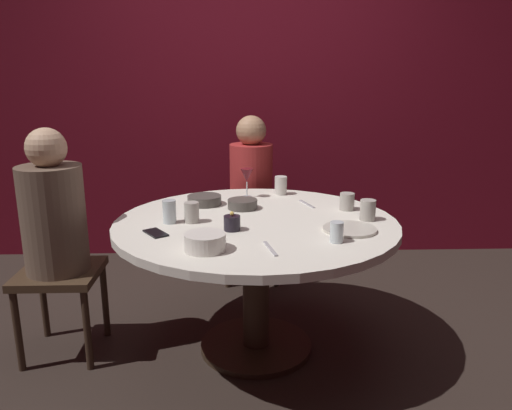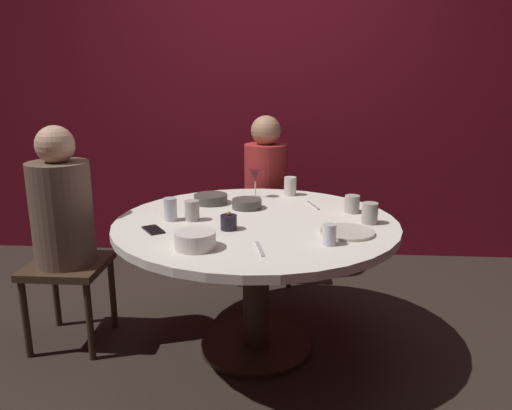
{
  "view_description": "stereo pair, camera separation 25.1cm",
  "coord_description": "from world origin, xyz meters",
  "px_view_note": "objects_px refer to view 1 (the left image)",
  "views": [
    {
      "loc": [
        -0.08,
        -2.42,
        1.45
      ],
      "look_at": [
        0.0,
        0.0,
        0.81
      ],
      "focal_mm": 34.95,
      "sensor_mm": 36.0,
      "label": 1
    },
    {
      "loc": [
        0.17,
        -2.42,
        1.45
      ],
      "look_at": [
        0.0,
        0.0,
        0.81
      ],
      "focal_mm": 34.95,
      "sensor_mm": 36.0,
      "label": 2
    }
  ],
  "objects_px": {
    "dinner_plate": "(350,229)",
    "cell_phone": "(156,233)",
    "wine_glass": "(247,176)",
    "cup_beside_wine": "(169,212)",
    "cup_far_edge": "(337,232)",
    "cup_center_front": "(192,212)",
    "dining_table": "(256,245)",
    "bowl_serving_large": "(243,204)",
    "candle_holder": "(232,223)",
    "seated_diner_left": "(54,220)",
    "bowl_small_white": "(205,242)",
    "cup_near_candle": "(347,202)",
    "cup_by_right_diner": "(368,210)",
    "bowl_salad_center": "(204,200)",
    "cup_by_left_diner": "(281,185)",
    "seated_diner_back": "(251,180)"
  },
  "relations": [
    {
      "from": "cup_near_candle",
      "to": "cup_by_left_diner",
      "type": "relative_size",
      "value": 0.83
    },
    {
      "from": "candle_holder",
      "to": "wine_glass",
      "type": "distance_m",
      "value": 0.66
    },
    {
      "from": "cell_phone",
      "to": "bowl_salad_center",
      "type": "distance_m",
      "value": 0.56
    },
    {
      "from": "bowl_salad_center",
      "to": "cup_near_candle",
      "type": "height_order",
      "value": "cup_near_candle"
    },
    {
      "from": "seated_diner_left",
      "to": "bowl_salad_center",
      "type": "distance_m",
      "value": 0.8
    },
    {
      "from": "cup_beside_wine",
      "to": "bowl_serving_large",
      "type": "bearing_deg",
      "value": 35.53
    },
    {
      "from": "bowl_small_white",
      "to": "cup_by_left_diner",
      "type": "xyz_separation_m",
      "value": [
        0.4,
        0.99,
        0.02
      ]
    },
    {
      "from": "bowl_serving_large",
      "to": "cup_by_left_diner",
      "type": "bearing_deg",
      "value": 53.8
    },
    {
      "from": "dining_table",
      "to": "candle_holder",
      "type": "distance_m",
      "value": 0.27
    },
    {
      "from": "cup_beside_wine",
      "to": "cup_center_front",
      "type": "bearing_deg",
      "value": 4.29
    },
    {
      "from": "bowl_salad_center",
      "to": "bowl_small_white",
      "type": "distance_m",
      "value": 0.76
    },
    {
      "from": "seated_diner_back",
      "to": "cup_beside_wine",
      "type": "xyz_separation_m",
      "value": [
        -0.43,
        -1.01,
        0.06
      ]
    },
    {
      "from": "wine_glass",
      "to": "bowl_salad_center",
      "type": "distance_m",
      "value": 0.31
    },
    {
      "from": "seated_diner_back",
      "to": "cup_by_left_diner",
      "type": "relative_size",
      "value": 10.41
    },
    {
      "from": "bowl_small_white",
      "to": "wine_glass",
      "type": "bearing_deg",
      "value": 78.29
    },
    {
      "from": "seated_diner_left",
      "to": "dinner_plate",
      "type": "bearing_deg",
      "value": -7.38
    },
    {
      "from": "dinner_plate",
      "to": "cell_phone",
      "type": "relative_size",
      "value": 1.82
    },
    {
      "from": "wine_glass",
      "to": "cup_center_front",
      "type": "xyz_separation_m",
      "value": [
        -0.28,
        -0.51,
        -0.08
      ]
    },
    {
      "from": "cup_center_front",
      "to": "dinner_plate",
      "type": "bearing_deg",
      "value": -12.15
    },
    {
      "from": "candle_holder",
      "to": "dinner_plate",
      "type": "height_order",
      "value": "candle_holder"
    },
    {
      "from": "dining_table",
      "to": "bowl_small_white",
      "type": "height_order",
      "value": "bowl_small_white"
    },
    {
      "from": "cup_by_right_diner",
      "to": "cup_center_front",
      "type": "bearing_deg",
      "value": -179.53
    },
    {
      "from": "seated_diner_left",
      "to": "bowl_small_white",
      "type": "relative_size",
      "value": 6.8
    },
    {
      "from": "cup_near_candle",
      "to": "cup_by_right_diner",
      "type": "xyz_separation_m",
      "value": [
        0.06,
        -0.2,
        0.01
      ]
    },
    {
      "from": "cup_by_left_diner",
      "to": "seated_diner_left",
      "type": "bearing_deg",
      "value": -155.01
    },
    {
      "from": "dining_table",
      "to": "bowl_serving_large",
      "type": "bearing_deg",
      "value": 106.27
    },
    {
      "from": "bowl_serving_large",
      "to": "bowl_small_white",
      "type": "bearing_deg",
      "value": -103.72
    },
    {
      "from": "wine_glass",
      "to": "cup_by_right_diner",
      "type": "bearing_deg",
      "value": -39.63
    },
    {
      "from": "wine_glass",
      "to": "cup_beside_wine",
      "type": "height_order",
      "value": "wine_glass"
    },
    {
      "from": "dinner_plate",
      "to": "bowl_serving_large",
      "type": "height_order",
      "value": "bowl_serving_large"
    },
    {
      "from": "seated_diner_left",
      "to": "cup_by_left_diner",
      "type": "relative_size",
      "value": 10.63
    },
    {
      "from": "seated_diner_back",
      "to": "dinner_plate",
      "type": "distance_m",
      "value": 1.25
    },
    {
      "from": "dining_table",
      "to": "cup_center_front",
      "type": "distance_m",
      "value": 0.37
    },
    {
      "from": "wine_glass",
      "to": "cup_far_edge",
      "type": "distance_m",
      "value": 0.92
    },
    {
      "from": "cell_phone",
      "to": "bowl_small_white",
      "type": "xyz_separation_m",
      "value": [
        0.25,
        -0.23,
        0.03
      ]
    },
    {
      "from": "cell_phone",
      "to": "bowl_serving_large",
      "type": "relative_size",
      "value": 0.86
    },
    {
      "from": "cup_near_candle",
      "to": "cup_far_edge",
      "type": "distance_m",
      "value": 0.55
    },
    {
      "from": "seated_diner_left",
      "to": "cup_near_candle",
      "type": "bearing_deg",
      "value": 6.8
    },
    {
      "from": "dinner_plate",
      "to": "seated_diner_back",
      "type": "bearing_deg",
      "value": 110.59
    },
    {
      "from": "candle_holder",
      "to": "cup_far_edge",
      "type": "bearing_deg",
      "value": -22.02
    },
    {
      "from": "bowl_serving_large",
      "to": "bowl_salad_center",
      "type": "relative_size",
      "value": 0.85
    },
    {
      "from": "seated_diner_left",
      "to": "seated_diner_back",
      "type": "distance_m",
      "value": 1.41
    },
    {
      "from": "seated_diner_back",
      "to": "cup_far_edge",
      "type": "xyz_separation_m",
      "value": [
        0.34,
        -1.33,
        0.05
      ]
    },
    {
      "from": "candle_holder",
      "to": "dinner_plate",
      "type": "xyz_separation_m",
      "value": [
        0.56,
        -0.02,
        -0.03
      ]
    },
    {
      "from": "cup_by_right_diner",
      "to": "cup_far_edge",
      "type": "bearing_deg",
      "value": -123.71
    },
    {
      "from": "dining_table",
      "to": "cup_by_left_diner",
      "type": "distance_m",
      "value": 0.61
    },
    {
      "from": "wine_glass",
      "to": "cup_beside_wine",
      "type": "bearing_deg",
      "value": -127.32
    },
    {
      "from": "seated_diner_left",
      "to": "cup_far_edge",
      "type": "height_order",
      "value": "seated_diner_left"
    },
    {
      "from": "dinner_plate",
      "to": "cell_phone",
      "type": "height_order",
      "value": "dinner_plate"
    },
    {
      "from": "dinner_plate",
      "to": "bowl_small_white",
      "type": "height_order",
      "value": "bowl_small_white"
    }
  ]
}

